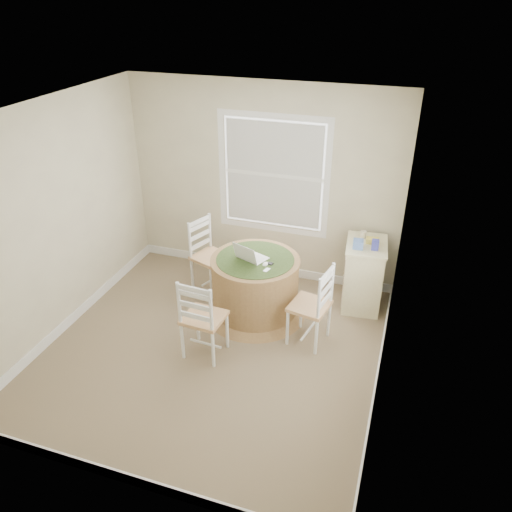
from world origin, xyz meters
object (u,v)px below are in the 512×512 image
(round_table, at_px, (255,284))
(chair_left, at_px, (211,257))
(chair_right, at_px, (310,305))
(laptop, at_px, (251,257))
(chair_near, at_px, (204,317))
(corner_chest, at_px, (363,275))

(round_table, relative_size, chair_left, 1.30)
(chair_right, relative_size, laptop, 2.30)
(round_table, height_order, chair_right, chair_right)
(chair_near, bearing_deg, round_table, -103.38)
(round_table, bearing_deg, chair_near, -90.79)
(chair_near, relative_size, chair_right, 1.00)
(chair_right, distance_m, corner_chest, 1.03)
(round_table, xyz_separation_m, chair_near, (-0.28, -0.89, 0.06))
(round_table, distance_m, chair_near, 0.94)
(chair_right, relative_size, corner_chest, 1.10)
(chair_left, height_order, laptop, laptop)
(corner_chest, bearing_deg, chair_right, -122.61)
(chair_left, height_order, chair_right, same)
(corner_chest, bearing_deg, chair_near, -140.66)
(laptop, bearing_deg, round_table, -147.92)
(chair_left, bearing_deg, chair_near, -139.44)
(chair_left, distance_m, laptop, 0.83)
(chair_left, bearing_deg, round_table, -95.05)
(round_table, height_order, chair_near, chair_near)
(chair_right, bearing_deg, chair_near, -50.14)
(round_table, bearing_deg, corner_chest, 42.71)
(chair_left, xyz_separation_m, chair_near, (0.45, -1.24, 0.00))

